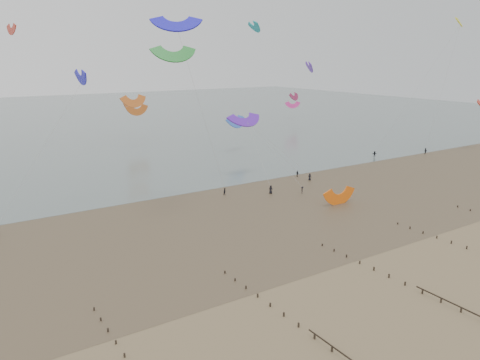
# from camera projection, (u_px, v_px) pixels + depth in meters

# --- Properties ---
(ground) EXTENTS (500.00, 500.00, 0.00)m
(ground) POSITION_uv_depth(u_px,v_px,m) (362.00, 282.00, 62.11)
(ground) COLOR brown
(ground) RESTS_ON ground
(sea_and_shore) EXTENTS (500.00, 665.00, 0.03)m
(sea_and_shore) POSITION_uv_depth(u_px,v_px,m) (209.00, 216.00, 87.92)
(sea_and_shore) COLOR #475654
(sea_and_shore) RESTS_ON ground
(kitesurfers) EXTENTS (156.99, 22.72, 1.86)m
(kitesurfers) POSITION_uv_depth(u_px,v_px,m) (307.00, 173.00, 116.39)
(kitesurfers) COLOR black
(kitesurfers) RESTS_ON ground
(grounded_kite) EXTENTS (6.99, 5.49, 3.80)m
(grounded_kite) POSITION_uv_depth(u_px,v_px,m) (339.00, 204.00, 94.97)
(grounded_kite) COLOR orange
(grounded_kite) RESTS_ON ground
(kites_airborne) EXTENTS (222.29, 122.09, 38.52)m
(kites_airborne) POSITION_uv_depth(u_px,v_px,m) (107.00, 90.00, 129.55)
(kites_airborne) COLOR orange
(kites_airborne) RESTS_ON ground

